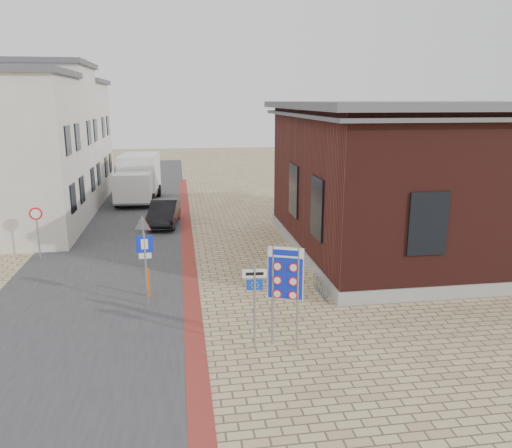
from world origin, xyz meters
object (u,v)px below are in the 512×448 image
object	(u,v)px
sedan	(164,213)
border_sign	(285,276)
box_truck	(138,178)
bollard	(148,283)
parking_sign	(145,257)
essen_sign	(255,293)

from	to	relation	value
sedan	border_sign	xyz separation A→B (m)	(3.75, -15.05, 1.44)
box_truck	border_sign	world-z (taller)	box_truck
box_truck	sedan	bearing A→B (deg)	-71.09
sedan	bollard	size ratio (longest dim) A/B	3.91
border_sign	parking_sign	bearing A→B (deg)	161.17
essen_sign	bollard	bearing A→B (deg)	129.46
box_truck	border_sign	xyz separation A→B (m)	(5.65, -22.23, 0.49)
sedan	parking_sign	distance (m)	11.60
border_sign	essen_sign	size ratio (longest dim) A/B	1.18
box_truck	border_sign	distance (m)	22.95
border_sign	parking_sign	xyz separation A→B (m)	(-4.05, 3.50, -0.37)
border_sign	parking_sign	size ratio (longest dim) A/B	1.15
border_sign	essen_sign	world-z (taller)	border_sign
essen_sign	parking_sign	xyz separation A→B (m)	(-3.18, 3.50, 0.09)
sedan	parking_sign	xyz separation A→B (m)	(-0.30, -11.55, 1.07)
sedan	essen_sign	distance (m)	15.35
parking_sign	border_sign	bearing A→B (deg)	-41.72
essen_sign	parking_sign	size ratio (longest dim) A/B	0.97
essen_sign	sedan	bearing A→B (deg)	103.81
box_truck	bollard	bearing A→B (deg)	-80.79
box_truck	bollard	xyz separation A→B (m)	(1.60, -17.93, -1.10)
parking_sign	bollard	distance (m)	1.46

